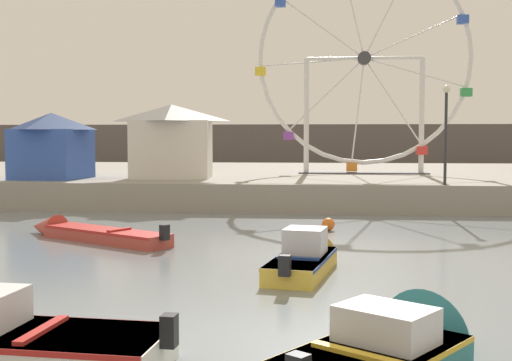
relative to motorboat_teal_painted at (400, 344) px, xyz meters
The scene contains 11 objects.
ground_plane 2.87m from the motorboat_teal_painted, 164.31° to the left, with size 240.00×240.00×0.00m, color slate.
quay_promenade 30.10m from the motorboat_teal_painted, 95.25° to the left, with size 110.00×23.47×1.23m, color gray.
distant_town_skyline 57.07m from the motorboat_teal_painted, 92.77° to the left, with size 140.00×3.00×4.40m, color #564C47.
motorboat_teal_painted is the anchor object (origin of this frame).
motorboat_mustard_yellow 6.80m from the motorboat_teal_painted, 102.26° to the left, with size 1.85×4.39×1.38m.
motorboat_faded_red 13.76m from the motorboat_teal_painted, 128.21° to the left, with size 5.68×3.94×1.00m.
ferris_wheel_white_frame 27.77m from the motorboat_teal_painted, 87.47° to the left, with size 11.49×1.20×11.82m.
carnival_booth_blue_tent 25.37m from the motorboat_teal_painted, 123.05° to the left, with size 3.56×3.72×3.11m.
carnival_booth_white_ticket 23.93m from the motorboat_teal_painted, 110.31° to the left, with size 4.27×3.21×3.53m.
promenade_lamp_near 19.45m from the motorboat_teal_painted, 77.91° to the left, with size 0.32×0.32×4.09m.
mooring_buoy_orange 13.45m from the motorboat_teal_painted, 93.59° to the left, with size 0.44×0.44×0.44m, color orange.
Camera 1 is at (1.58, -10.32, 3.22)m, focal length 47.16 mm.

